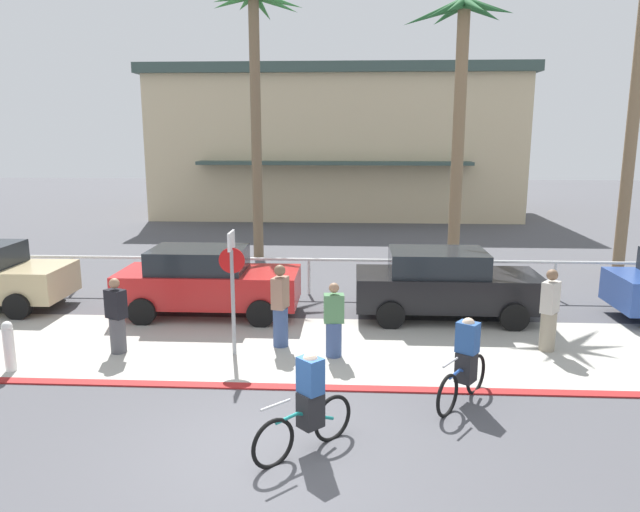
{
  "coord_description": "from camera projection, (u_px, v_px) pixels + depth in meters",
  "views": [
    {
      "loc": [
        1.18,
        -7.77,
        4.49
      ],
      "look_at": [
        0.44,
        6.0,
        1.62
      ],
      "focal_mm": 33.67,
      "sensor_mm": 36.0,
      "label": 1
    }
  ],
  "objects": [
    {
      "name": "palm_tree_1",
      "position": [
        255.0,
        59.0,
        20.4
      ],
      "size": [
        3.25,
        3.62,
        9.14
      ],
      "color": "#756047",
      "rests_on": "ground"
    },
    {
      "name": "pedestrian_3",
      "position": [
        280.0,
        309.0,
        12.6
      ],
      "size": [
        0.4,
        0.46,
        1.79
      ],
      "color": "#384C7A",
      "rests_on": "ground"
    },
    {
      "name": "curb_paint",
      "position": [
        284.0,
        387.0,
        10.72
      ],
      "size": [
        44.0,
        0.24,
        0.03
      ],
      "primitive_type": "cube",
      "color": "maroon",
      "rests_on": "ground"
    },
    {
      "name": "sidewalk_strip",
      "position": [
        295.0,
        348.0,
        12.67
      ],
      "size": [
        44.0,
        4.0,
        0.02
      ],
      "primitive_type": "cube",
      "color": "#ADAAA0",
      "rests_on": "ground"
    },
    {
      "name": "bollard_1",
      "position": [
        9.0,
        346.0,
        11.34
      ],
      "size": [
        0.2,
        0.2,
        1.0
      ],
      "color": "white",
      "rests_on": "ground"
    },
    {
      "name": "car_red_1",
      "position": [
        207.0,
        281.0,
        14.83
      ],
      "size": [
        4.4,
        2.02,
        1.69
      ],
      "color": "red",
      "rests_on": "ground"
    },
    {
      "name": "car_black_2",
      "position": [
        445.0,
        284.0,
        14.56
      ],
      "size": [
        4.4,
        2.02,
        1.69
      ],
      "color": "black",
      "rests_on": "ground"
    },
    {
      "name": "pedestrian_1",
      "position": [
        549.0,
        314.0,
        12.35
      ],
      "size": [
        0.45,
        0.47,
        1.75
      ],
      "color": "gray",
      "rests_on": "ground"
    },
    {
      "name": "palm_tree_2",
      "position": [
        461.0,
        70.0,
        17.43
      ],
      "size": [
        3.19,
        3.33,
        8.24
      ],
      "color": "#846B4C",
      "rests_on": "ground"
    },
    {
      "name": "pedestrian_0",
      "position": [
        117.0,
        319.0,
        12.24
      ],
      "size": [
        0.48,
        0.43,
        1.6
      ],
      "color": "#4C4C51",
      "rests_on": "ground"
    },
    {
      "name": "pedestrian_2",
      "position": [
        334.0,
        324.0,
        12.04
      ],
      "size": [
        0.42,
        0.35,
        1.55
      ],
      "color": "#384C7A",
      "rests_on": "ground"
    },
    {
      "name": "rail_fence",
      "position": [
        309.0,
        265.0,
        16.71
      ],
      "size": [
        27.06,
        0.08,
        1.04
      ],
      "color": "white",
      "rests_on": "ground"
    },
    {
      "name": "stop_sign_bike_lane",
      "position": [
        232.0,
        275.0,
        11.97
      ],
      "size": [
        0.52,
        0.56,
        2.56
      ],
      "color": "gray",
      "rests_on": "ground"
    },
    {
      "name": "cyclist_teal_1",
      "position": [
        308.0,
        405.0,
        8.48
      ],
      "size": [
        1.34,
        1.32,
        1.5
      ],
      "color": "black",
      "rests_on": "ground"
    },
    {
      "name": "cyclist_blue_0",
      "position": [
        465.0,
        363.0,
        10.04
      ],
      "size": [
        1.09,
        1.53,
        1.5
      ],
      "color": "black",
      "rests_on": "ground"
    },
    {
      "name": "building_backdrop",
      "position": [
        337.0,
        142.0,
        33.9
      ],
      "size": [
        19.52,
        10.9,
        7.76
      ],
      "color": "beige",
      "rests_on": "ground"
    },
    {
      "name": "ground_plane",
      "position": [
        313.0,
        281.0,
        18.34
      ],
      "size": [
        80.0,
        80.0,
        0.0
      ],
      "primitive_type": "plane",
      "color": "#4C4C51"
    }
  ]
}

